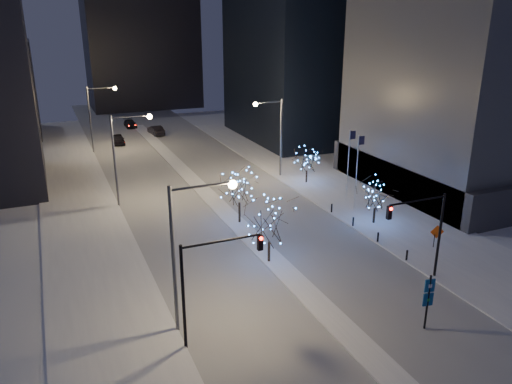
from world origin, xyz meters
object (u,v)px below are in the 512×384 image
street_lamp_w_near (189,237)px  street_lamp_w_far (97,110)px  car_mid (156,130)px  holiday_tree_median_near (269,222)px  traffic_signal_east (425,225)px  street_lamp_w_mid (124,147)px  wayfinding_sign (428,296)px  holiday_tree_plaza_near (376,195)px  holiday_tree_median_far (239,188)px  holiday_tree_plaza_far (307,160)px  traffic_signal_west (208,275)px  construction_sign (437,234)px  street_lamp_east (274,128)px  car_near (118,139)px  car_far (130,124)px

street_lamp_w_near → street_lamp_w_far: same height
car_mid → holiday_tree_median_near: (-2.04, -52.40, 2.83)m
car_mid → traffic_signal_east: bearing=91.3°
street_lamp_w_mid → wayfinding_sign: bearing=-65.9°
traffic_signal_east → wayfinding_sign: 6.95m
car_mid → holiday_tree_plaza_near: 50.16m
holiday_tree_median_far → holiday_tree_plaza_far: 15.13m
street_lamp_w_mid → car_mid: size_ratio=2.02×
traffic_signal_west → wayfinding_sign: (13.44, -4.22, -2.35)m
wayfinding_sign → construction_sign: 13.17m
holiday_tree_median_far → wayfinding_sign: (4.65, -21.56, -1.34)m
holiday_tree_plaza_near → holiday_tree_plaza_far: size_ratio=1.02×
traffic_signal_east → street_lamp_w_mid: bearing=124.5°
street_lamp_w_near → traffic_signal_west: (0.50, -2.00, -1.74)m
street_lamp_w_mid → holiday_tree_plaza_far: 21.93m
holiday_tree_median_near → holiday_tree_plaza_far: size_ratio=1.26×
street_lamp_east → street_lamp_w_far: bearing=130.8°
traffic_signal_west → car_near: size_ratio=1.52×
traffic_signal_west → car_far: bearing=84.3°
street_lamp_w_far → street_lamp_w_mid: bearing=-90.0°
car_far → street_lamp_w_near: bearing=-96.7°
street_lamp_w_mid → holiday_tree_plaza_near: bearing=-35.0°
holiday_tree_median_far → holiday_tree_plaza_far: size_ratio=1.24×
street_lamp_east → car_near: bearing=120.8°
street_lamp_w_near → holiday_tree_plaza_near: (21.51, 9.91, -3.46)m
construction_sign → traffic_signal_east: bearing=-124.9°
holiday_tree_median_near → construction_sign: size_ratio=2.71×
wayfinding_sign → holiday_tree_plaza_far: bearing=85.3°
holiday_tree_median_near → holiday_tree_median_far: size_ratio=1.02×
street_lamp_w_far → holiday_tree_median_far: street_lamp_w_far is taller
street_lamp_w_near → holiday_tree_plaza_far: size_ratio=2.25×
street_lamp_east → holiday_tree_median_far: street_lamp_east is taller
holiday_tree_median_far → car_far: bearing=92.0°
street_lamp_w_far → street_lamp_east: size_ratio=1.00×
street_lamp_w_near → street_lamp_w_far: (0.00, 50.00, 0.00)m
car_far → wayfinding_sign: (6.50, -73.39, 1.72)m
street_lamp_w_far → car_far: street_lamp_w_far is taller
holiday_tree_plaza_near → wayfinding_sign: holiday_tree_plaza_near is taller
traffic_signal_east → holiday_tree_median_far: traffic_signal_east is taller
street_lamp_east → car_far: street_lamp_east is taller
street_lamp_w_mid → wayfinding_sign: size_ratio=2.54×
car_far → holiday_tree_plaza_near: 59.00m
street_lamp_east → traffic_signal_west: 35.30m
street_lamp_w_far → construction_sign: bearing=-63.7°
street_lamp_w_far → holiday_tree_median_far: (9.29, -34.67, -2.75)m
car_far → holiday_tree_median_near: bearing=-89.5°
traffic_signal_west → car_near: (2.82, 56.31, -3.97)m
car_mid → holiday_tree_plaza_near: bearing=96.9°
street_lamp_w_far → holiday_tree_plaza_near: (21.51, -40.09, -3.46)m
traffic_signal_west → holiday_tree_plaza_far: traffic_signal_west is taller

